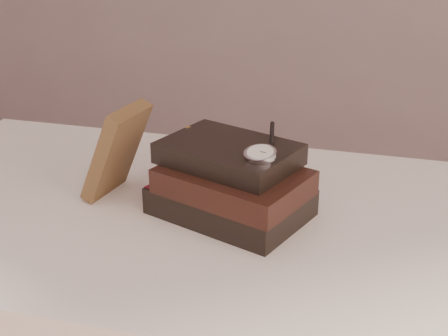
# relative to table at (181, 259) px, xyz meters

# --- Properties ---
(table) EXTENTS (1.00, 0.60, 0.75)m
(table) POSITION_rel_table_xyz_m (0.00, 0.00, 0.00)
(table) COLOR white
(table) RESTS_ON ground
(book_stack) EXTENTS (0.26, 0.22, 0.11)m
(book_stack) POSITION_rel_table_xyz_m (0.08, 0.00, 0.14)
(book_stack) COLOR black
(book_stack) RESTS_ON table
(journal) EXTENTS (0.10, 0.11, 0.15)m
(journal) POSITION_rel_table_xyz_m (-0.11, 0.02, 0.17)
(journal) COLOR #452F1A
(journal) RESTS_ON table
(pocket_watch) EXTENTS (0.06, 0.15, 0.02)m
(pocket_watch) POSITION_rel_table_xyz_m (0.13, -0.02, 0.21)
(pocket_watch) COLOR silver
(pocket_watch) RESTS_ON book_stack
(eyeglasses) EXTENTS (0.12, 0.13, 0.04)m
(eyeglasses) POSITION_rel_table_xyz_m (0.03, 0.10, 0.15)
(eyeglasses) COLOR silver
(eyeglasses) RESTS_ON book_stack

